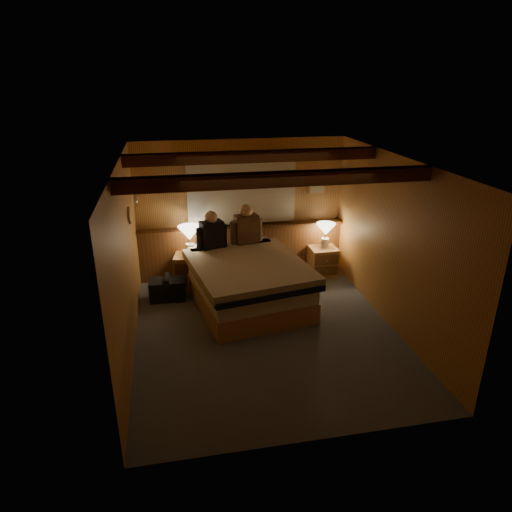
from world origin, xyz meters
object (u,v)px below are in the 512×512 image
object	(u,v)px
lamp_left	(190,235)
person_right	(246,227)
nightstand_left	(191,270)
lamp_right	(326,231)
nightstand_right	(323,261)
bed	(246,281)
duffel_bag	(167,289)
person_left	(212,233)

from	to	relation	value
lamp_left	person_right	distance (m)	0.96
nightstand_left	lamp_left	distance (m)	0.63
lamp_left	lamp_right	size ratio (longest dim) A/B	1.12
nightstand_right	lamp_left	world-z (taller)	lamp_left
bed	lamp_left	bearing A→B (deg)	124.10
person_right	duffel_bag	xyz separation A→B (m)	(-1.37, -0.45, -0.82)
nightstand_right	person_left	size ratio (longest dim) A/B	0.79
lamp_left	bed	bearing A→B (deg)	-45.90
lamp_left	duffel_bag	size ratio (longest dim) A/B	0.87
nightstand_right	person_left	bearing A→B (deg)	-176.49
lamp_right	lamp_left	bearing A→B (deg)	179.98
bed	lamp_right	xyz separation A→B (m)	(1.56, 0.83, 0.45)
nightstand_left	nightstand_right	xyz separation A→B (m)	(2.36, -0.01, -0.02)
nightstand_left	person_left	world-z (taller)	person_left
bed	duffel_bag	world-z (taller)	bed
nightstand_right	duffel_bag	xyz separation A→B (m)	(-2.76, -0.45, -0.08)
person_left	person_right	xyz separation A→B (m)	(0.60, 0.14, 0.02)
lamp_left	duffel_bag	world-z (taller)	lamp_left
nightstand_left	duffel_bag	world-z (taller)	nightstand_left
lamp_right	person_right	xyz separation A→B (m)	(-1.42, -0.02, 0.16)
nightstand_left	person_left	xyz separation A→B (m)	(0.37, -0.14, 0.69)
nightstand_left	lamp_left	xyz separation A→B (m)	(0.02, 0.02, 0.63)
person_right	duffel_bag	bearing A→B (deg)	-172.53
bed	nightstand_right	size ratio (longest dim) A/B	4.56
lamp_right	person_left	distance (m)	2.03
nightstand_left	nightstand_right	world-z (taller)	nightstand_left
bed	nightstand_right	bearing A→B (deg)	17.71
nightstand_left	duffel_bag	distance (m)	0.62
nightstand_right	lamp_right	bearing A→B (deg)	44.31
duffel_bag	nightstand_left	bearing A→B (deg)	51.26
nightstand_left	lamp_left	size ratio (longest dim) A/B	1.17
nightstand_left	lamp_right	distance (m)	2.45
bed	person_right	xyz separation A→B (m)	(0.14, 0.81, 0.62)
nightstand_left	nightstand_right	bearing A→B (deg)	10.14
lamp_left	person_right	size ratio (longest dim) A/B	0.72
nightstand_right	lamp_right	size ratio (longest dim) A/B	1.16
bed	person_left	world-z (taller)	person_left
bed	nightstand_left	world-z (taller)	bed
bed	nightstand_right	distance (m)	1.74
nightstand_right	duffel_bag	distance (m)	2.80
person_left	lamp_right	bearing A→B (deg)	-13.15
nightstand_right	lamp_left	xyz separation A→B (m)	(-2.34, 0.03, 0.65)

